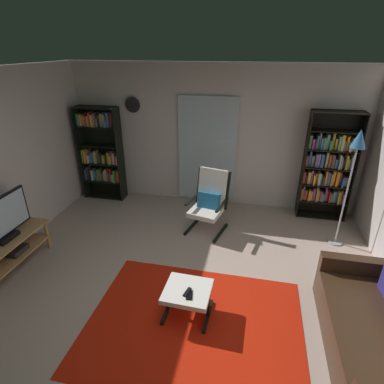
{
  "coord_description": "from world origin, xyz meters",
  "views": [
    {
      "loc": [
        0.81,
        -2.67,
        2.84
      ],
      "look_at": [
        0.01,
        1.07,
        1.02
      ],
      "focal_mm": 28.87,
      "sensor_mm": 36.0,
      "label": 1
    }
  ],
  "objects_px": {
    "tv_stand": "(10,249)",
    "bookshelf_near_sofa": "(327,168)",
    "floor_lamp_by_shelf": "(356,153)",
    "bookshelf_near_tv": "(101,151)",
    "wall_clock": "(133,105)",
    "television": "(1,221)",
    "cell_phone": "(189,295)",
    "lounge_armchair": "(209,200)",
    "ottoman": "(188,294)",
    "tv_remote": "(187,292)"
  },
  "relations": [
    {
      "from": "wall_clock",
      "to": "ottoman",
      "type": "bearing_deg",
      "value": -59.71
    },
    {
      "from": "lounge_armchair",
      "to": "tv_stand",
      "type": "bearing_deg",
      "value": -146.75
    },
    {
      "from": "television",
      "to": "wall_clock",
      "type": "relative_size",
      "value": 3.33
    },
    {
      "from": "television",
      "to": "cell_phone",
      "type": "height_order",
      "value": "television"
    },
    {
      "from": "cell_phone",
      "to": "floor_lamp_by_shelf",
      "type": "height_order",
      "value": "floor_lamp_by_shelf"
    },
    {
      "from": "bookshelf_near_tv",
      "to": "bookshelf_near_sofa",
      "type": "relative_size",
      "value": 0.96
    },
    {
      "from": "television",
      "to": "ottoman",
      "type": "height_order",
      "value": "television"
    },
    {
      "from": "bookshelf_near_tv",
      "to": "bookshelf_near_sofa",
      "type": "distance_m",
      "value": 4.19
    },
    {
      "from": "bookshelf_near_sofa",
      "to": "tv_remote",
      "type": "xyz_separation_m",
      "value": [
        -1.83,
        -2.83,
        -0.55
      ]
    },
    {
      "from": "floor_lamp_by_shelf",
      "to": "wall_clock",
      "type": "bearing_deg",
      "value": 164.73
    },
    {
      "from": "ottoman",
      "to": "bookshelf_near_tv",
      "type": "bearing_deg",
      "value": 130.96
    },
    {
      "from": "bookshelf_near_sofa",
      "to": "cell_phone",
      "type": "relative_size",
      "value": 13.6
    },
    {
      "from": "television",
      "to": "bookshelf_near_sofa",
      "type": "bearing_deg",
      "value": 29.58
    },
    {
      "from": "bookshelf_near_sofa",
      "to": "lounge_armchair",
      "type": "relative_size",
      "value": 1.86
    },
    {
      "from": "wall_clock",
      "to": "bookshelf_near_sofa",
      "type": "bearing_deg",
      "value": -2.14
    },
    {
      "from": "bookshelf_near_tv",
      "to": "cell_phone",
      "type": "distance_m",
      "value": 3.73
    },
    {
      "from": "television",
      "to": "bookshelf_near_tv",
      "type": "xyz_separation_m",
      "value": [
        0.21,
        2.43,
        0.19
      ]
    },
    {
      "from": "floor_lamp_by_shelf",
      "to": "wall_clock",
      "type": "relative_size",
      "value": 6.28
    },
    {
      "from": "bookshelf_near_sofa",
      "to": "lounge_armchair",
      "type": "distance_m",
      "value": 2.13
    },
    {
      "from": "bookshelf_near_sofa",
      "to": "lounge_armchair",
      "type": "xyz_separation_m",
      "value": [
        -1.91,
        -0.85,
        -0.39
      ]
    },
    {
      "from": "floor_lamp_by_shelf",
      "to": "bookshelf_near_tv",
      "type": "bearing_deg",
      "value": 169.49
    },
    {
      "from": "bookshelf_near_sofa",
      "to": "floor_lamp_by_shelf",
      "type": "height_order",
      "value": "bookshelf_near_sofa"
    },
    {
      "from": "cell_phone",
      "to": "tv_remote",
      "type": "bearing_deg",
      "value": 121.06
    },
    {
      "from": "television",
      "to": "tv_remote",
      "type": "distance_m",
      "value": 2.62
    },
    {
      "from": "bookshelf_near_sofa",
      "to": "cell_phone",
      "type": "xyz_separation_m",
      "value": [
        -1.8,
        -2.87,
        -0.55
      ]
    },
    {
      "from": "floor_lamp_by_shelf",
      "to": "wall_clock",
      "type": "height_order",
      "value": "wall_clock"
    },
    {
      "from": "television",
      "to": "ottoman",
      "type": "xyz_separation_m",
      "value": [
        2.56,
        -0.28,
        -0.47
      ]
    },
    {
      "from": "bookshelf_near_tv",
      "to": "cell_phone",
      "type": "xyz_separation_m",
      "value": [
        2.39,
        -2.8,
        -0.59
      ]
    },
    {
      "from": "ottoman",
      "to": "tv_remote",
      "type": "relative_size",
      "value": 3.71
    },
    {
      "from": "bookshelf_near_tv",
      "to": "television",
      "type": "bearing_deg",
      "value": -94.95
    },
    {
      "from": "floor_lamp_by_shelf",
      "to": "tv_remote",
      "type": "bearing_deg",
      "value": -135.13
    },
    {
      "from": "bookshelf_near_sofa",
      "to": "floor_lamp_by_shelf",
      "type": "bearing_deg",
      "value": -81.06
    },
    {
      "from": "floor_lamp_by_shelf",
      "to": "lounge_armchair",
      "type": "bearing_deg",
      "value": 179.44
    },
    {
      "from": "cell_phone",
      "to": "bookshelf_near_tv",
      "type": "bearing_deg",
      "value": 121.44
    },
    {
      "from": "tv_remote",
      "to": "wall_clock",
      "type": "xyz_separation_m",
      "value": [
        -1.71,
        2.96,
        1.47
      ]
    },
    {
      "from": "ottoman",
      "to": "floor_lamp_by_shelf",
      "type": "height_order",
      "value": "floor_lamp_by_shelf"
    },
    {
      "from": "bookshelf_near_tv",
      "to": "ottoman",
      "type": "distance_m",
      "value": 3.65
    },
    {
      "from": "bookshelf_near_tv",
      "to": "floor_lamp_by_shelf",
      "type": "height_order",
      "value": "bookshelf_near_tv"
    },
    {
      "from": "tv_stand",
      "to": "bookshelf_near_sofa",
      "type": "xyz_separation_m",
      "value": [
        4.41,
        2.49,
        0.6
      ]
    },
    {
      "from": "lounge_armchair",
      "to": "ottoman",
      "type": "distance_m",
      "value": 1.94
    },
    {
      "from": "ottoman",
      "to": "wall_clock",
      "type": "distance_m",
      "value": 3.71
    },
    {
      "from": "bookshelf_near_tv",
      "to": "tv_remote",
      "type": "height_order",
      "value": "bookshelf_near_tv"
    },
    {
      "from": "tv_stand",
      "to": "bookshelf_near_sofa",
      "type": "height_order",
      "value": "bookshelf_near_sofa"
    },
    {
      "from": "bookshelf_near_sofa",
      "to": "cell_phone",
      "type": "height_order",
      "value": "bookshelf_near_sofa"
    },
    {
      "from": "television",
      "to": "cell_phone",
      "type": "relative_size",
      "value": 6.9
    },
    {
      "from": "ottoman",
      "to": "cell_phone",
      "type": "bearing_deg",
      "value": -65.59
    },
    {
      "from": "lounge_armchair",
      "to": "tv_remote",
      "type": "bearing_deg",
      "value": -87.73
    },
    {
      "from": "bookshelf_near_sofa",
      "to": "floor_lamp_by_shelf",
      "type": "xyz_separation_m",
      "value": [
        0.14,
        -0.87,
        0.57
      ]
    },
    {
      "from": "television",
      "to": "tv_stand",
      "type": "bearing_deg",
      "value": 101.86
    },
    {
      "from": "ottoman",
      "to": "cell_phone",
      "type": "height_order",
      "value": "cell_phone"
    }
  ]
}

